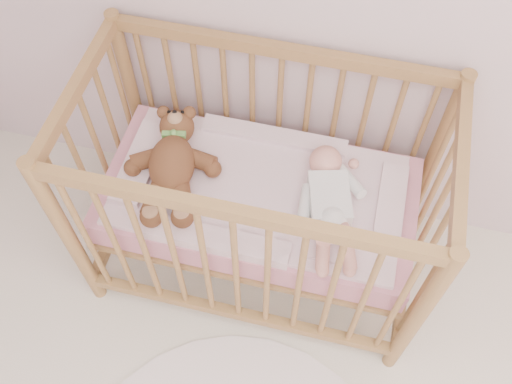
% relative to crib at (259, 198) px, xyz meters
% --- Properties ---
extents(crib, '(1.36, 0.76, 1.00)m').
position_rel_crib_xyz_m(crib, '(0.00, 0.00, 0.00)').
color(crib, '#996E41').
rests_on(crib, floor).
extents(mattress, '(1.22, 0.62, 0.13)m').
position_rel_crib_xyz_m(mattress, '(0.00, 0.00, -0.01)').
color(mattress, '#D08294').
rests_on(mattress, crib).
extents(blanket, '(1.10, 0.58, 0.06)m').
position_rel_crib_xyz_m(blanket, '(0.00, 0.00, 0.06)').
color(blanket, pink).
rests_on(blanket, mattress).
extents(baby, '(0.41, 0.62, 0.14)m').
position_rel_crib_xyz_m(baby, '(0.27, -0.02, 0.14)').
color(baby, silver).
rests_on(baby, blanket).
extents(teddy_bear, '(0.50, 0.63, 0.15)m').
position_rel_crib_xyz_m(teddy_bear, '(-0.34, -0.02, 0.15)').
color(teddy_bear, brown).
rests_on(teddy_bear, blanket).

